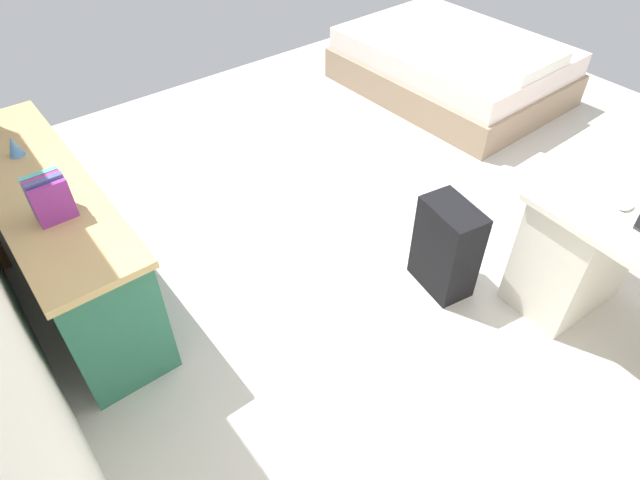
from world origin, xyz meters
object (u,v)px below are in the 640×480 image
(credenza, at_px, (61,239))
(bed, at_px, (453,66))
(suitcase_black, at_px, (446,248))
(computer_mouse, at_px, (626,206))
(figurine_small, at_px, (14,147))

(credenza, bearing_deg, bed, -84.77)
(credenza, distance_m, suitcase_black, 2.16)
(computer_mouse, relative_size, figurine_small, 0.91)
(suitcase_black, bearing_deg, figurine_small, 56.47)
(credenza, xyz_separation_m, bed, (0.33, -3.61, -0.14))
(bed, relative_size, computer_mouse, 19.37)
(suitcase_black, bearing_deg, bed, -39.45)
(credenza, height_order, bed, credenza)
(credenza, distance_m, computer_mouse, 2.95)
(bed, height_order, computer_mouse, computer_mouse)
(computer_mouse, bearing_deg, suitcase_black, 39.37)
(computer_mouse, distance_m, figurine_small, 3.14)
(credenza, height_order, suitcase_black, credenza)
(credenza, relative_size, computer_mouse, 18.00)
(credenza, relative_size, figurine_small, 16.36)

